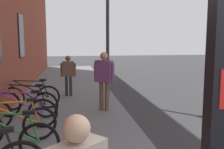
{
  "coord_description": "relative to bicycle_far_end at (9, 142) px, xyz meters",
  "views": [
    {
      "loc": [
        -1.24,
        1.64,
        2.23
      ],
      "look_at": [
        4.85,
        0.65,
        1.4
      ],
      "focal_mm": 40.99,
      "sensor_mm": 36.0,
      "label": 1
    }
  ],
  "objects": [
    {
      "name": "bicycle_leaning_wall",
      "position": [
        1.8,
        0.13,
        -0.0
      ],
      "size": [
        0.48,
        1.77,
        0.97
      ],
      "color": "black",
      "rests_on": "sidewalk_pavement"
    },
    {
      "name": "bicycle_far_end",
      "position": [
        0.0,
        0.0,
        0.0
      ],
      "size": [
        0.48,
        1.77,
        0.97
      ],
      "color": "black",
      "rests_on": "sidewalk_pavement"
    },
    {
      "name": "sidewalk_pavement",
      "position": [
        4.84,
        -0.96,
        -0.45
      ],
      "size": [
        24.0,
        3.5,
        0.12
      ],
      "primitive_type": "cube",
      "color": "slate",
      "rests_on": "ground"
    },
    {
      "name": "ground",
      "position": [
        2.84,
        -3.71,
        -0.51
      ],
      "size": [
        60.0,
        60.0,
        0.0
      ],
      "primitive_type": "plane",
      "color": "#2D2D30"
    },
    {
      "name": "street_lamp",
      "position": [
        4.79,
        -2.41,
        2.58
      ],
      "size": [
        0.28,
        0.28,
        4.98
      ],
      "color": "#333338",
      "rests_on": "sidewalk_pavement"
    },
    {
      "name": "pedestrian_near_bus",
      "position": [
        5.38,
        -0.98,
        0.55
      ],
      "size": [
        0.25,
        0.59,
        1.54
      ],
      "color": "#26262D",
      "rests_on": "sidewalk_pavement"
    },
    {
      "name": "pedestrian_by_facade",
      "position": [
        3.15,
        -2.06,
        0.69
      ],
      "size": [
        0.48,
        0.58,
        1.77
      ],
      "color": "brown",
      "rests_on": "sidewalk_pavement"
    },
    {
      "name": "bicycle_by_door",
      "position": [
        3.57,
        0.15,
        0.0
      ],
      "size": [
        0.48,
        1.77,
        0.97
      ],
      "color": "black",
      "rests_on": "sidewalk_pavement"
    },
    {
      "name": "bicycle_mid_rack",
      "position": [
        0.83,
        0.09,
        -0.0
      ],
      "size": [
        0.66,
        1.71,
        0.97
      ],
      "color": "black",
      "rests_on": "sidewalk_pavement"
    },
    {
      "name": "bicycle_under_window",
      "position": [
        2.73,
        0.13,
        -0.0
      ],
      "size": [
        0.57,
        1.74,
        0.97
      ],
      "color": "black",
      "rests_on": "sidewalk_pavement"
    }
  ]
}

